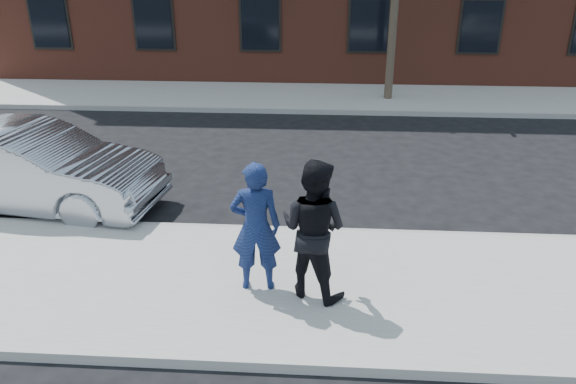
{
  "coord_description": "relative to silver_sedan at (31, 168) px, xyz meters",
  "views": [
    {
      "loc": [
        2.41,
        -7.29,
        4.74
      ],
      "look_at": [
        1.91,
        0.4,
        1.35
      ],
      "focal_mm": 35.0,
      "sensor_mm": 36.0,
      "label": 1
    }
  ],
  "objects": [
    {
      "name": "ground",
      "position": [
        3.17,
        -2.4,
        -0.82
      ],
      "size": [
        100.0,
        100.0,
        0.0
      ],
      "primitive_type": "plane",
      "color": "black",
      "rests_on": "ground"
    },
    {
      "name": "silver_sedan",
      "position": [
        0.0,
        0.0,
        0.0
      ],
      "size": [
        5.18,
        2.4,
        1.64
      ],
      "primitive_type": "imported",
      "rotation": [
        0.0,
        0.0,
        1.43
      ],
      "color": "#999BA3",
      "rests_on": "ground"
    },
    {
      "name": "far_sidewalk",
      "position": [
        3.17,
        8.85,
        -0.75
      ],
      "size": [
        50.0,
        3.5,
        0.15
      ],
      "primitive_type": "cube",
      "color": "#9C9994",
      "rests_on": "ground"
    },
    {
      "name": "far_curb",
      "position": [
        3.17,
        7.05,
        -0.75
      ],
      "size": [
        50.0,
        0.1,
        0.15
      ],
      "primitive_type": "cube",
      "color": "#999691",
      "rests_on": "ground"
    },
    {
      "name": "man_hoodie",
      "position": [
        4.67,
        -2.74,
        0.3
      ],
      "size": [
        0.75,
        0.54,
        1.95
      ],
      "rotation": [
        0.0,
        0.0,
        3.23
      ],
      "color": "navy",
      "rests_on": "near_sidewalk"
    },
    {
      "name": "man_peacoat",
      "position": [
        5.49,
        -2.83,
        0.35
      ],
      "size": [
        1.23,
        1.13,
        2.03
      ],
      "rotation": [
        0.0,
        0.0,
        2.68
      ],
      "color": "black",
      "rests_on": "near_sidewalk"
    },
    {
      "name": "near_sidewalk",
      "position": [
        3.17,
        -2.65,
        -0.75
      ],
      "size": [
        50.0,
        3.5,
        0.15
      ],
      "primitive_type": "cube",
      "color": "#9C9994",
      "rests_on": "ground"
    },
    {
      "name": "near_curb",
      "position": [
        3.17,
        -0.85,
        -0.75
      ],
      "size": [
        50.0,
        0.1,
        0.15
      ],
      "primitive_type": "cube",
      "color": "#999691",
      "rests_on": "ground"
    }
  ]
}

